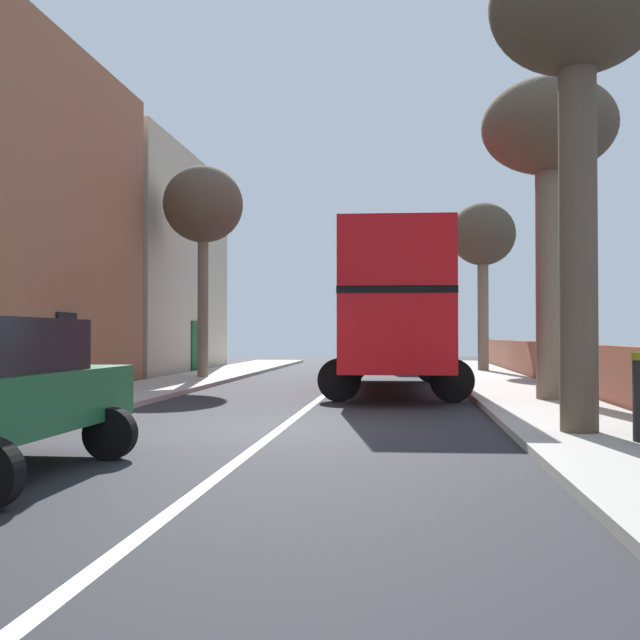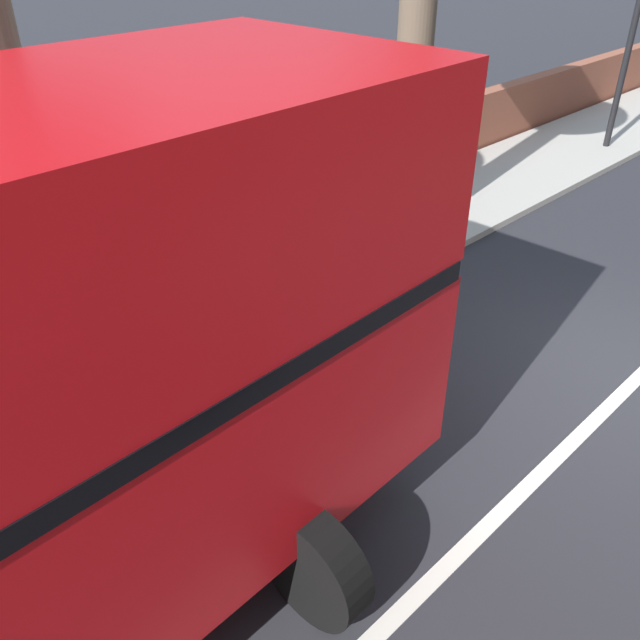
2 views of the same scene
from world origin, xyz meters
TOP-DOWN VIEW (x-y plane):
  - sidewalk_right at (4.90, 0.00)m, footprint 2.60×60.00m
  - boundary_wall_right at (6.45, 0.00)m, footprint 0.36×54.00m
  - litter_bin_right at (5.30, -1.88)m, footprint 0.55×0.55m

SIDE VIEW (x-z plane):
  - sidewalk_right at x=4.90m, z-range 0.00..0.12m
  - boundary_wall_right at x=6.45m, z-range 0.00..1.31m
  - litter_bin_right at x=5.30m, z-range 0.12..1.31m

